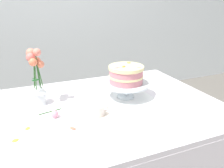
{
  "coord_description": "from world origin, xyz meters",
  "views": [
    {
      "loc": [
        -0.4,
        -1.13,
        1.32
      ],
      "look_at": [
        0.07,
        0.02,
        0.86
      ],
      "focal_mm": 36.15,
      "sensor_mm": 36.0,
      "label": 1
    }
  ],
  "objects": [
    {
      "name": "layer_cake",
      "position": [
        0.18,
        0.05,
        0.89
      ],
      "size": [
        0.22,
        0.22,
        0.11
      ],
      "color": "#CC7A84",
      "rests_on": "cake_stand"
    },
    {
      "name": "cake_stand",
      "position": [
        0.18,
        0.05,
        0.82
      ],
      "size": [
        0.29,
        0.29,
        0.1
      ],
      "color": "silver",
      "rests_on": "linen_napkin"
    },
    {
      "name": "linen_napkin",
      "position": [
        0.18,
        0.05,
        0.74
      ],
      "size": [
        0.33,
        0.33,
        0.0
      ],
      "primitive_type": "cube",
      "rotation": [
        0.0,
        0.0,
        -0.03
      ],
      "color": "white",
      "rests_on": "dining_table"
    },
    {
      "name": "loose_petal_2",
      "position": [
        -0.42,
        -0.1,
        0.74
      ],
      "size": [
        0.03,
        0.04,
        0.0
      ],
      "primitive_type": "ellipsoid",
      "rotation": [
        0.0,
        0.0,
        1.09
      ],
      "color": "yellow",
      "rests_on": "dining_table"
    },
    {
      "name": "flower_vase",
      "position": [
        -0.33,
        0.17,
        0.9
      ],
      "size": [
        0.09,
        0.11,
        0.34
      ],
      "color": "silver",
      "rests_on": "dining_table"
    },
    {
      "name": "dining_table",
      "position": [
        0.0,
        -0.03,
        0.65
      ],
      "size": [
        1.4,
        1.0,
        0.74
      ],
      "color": "white",
      "rests_on": "ground"
    },
    {
      "name": "loose_petal_1",
      "position": [
        -0.22,
        -0.19,
        0.74
      ],
      "size": [
        0.04,
        0.04,
        0.01
      ],
      "primitive_type": "ellipsoid",
      "rotation": [
        0.0,
        0.0,
        2.23
      ],
      "color": "#E56B51",
      "rests_on": "dining_table"
    },
    {
      "name": "teacup",
      "position": [
        -0.06,
        -0.11,
        0.77
      ],
      "size": [
        0.13,
        0.13,
        0.06
      ],
      "color": "silver",
      "rests_on": "dining_table"
    },
    {
      "name": "fallen_rose",
      "position": [
        -0.28,
        -0.04,
        0.76
      ],
      "size": [
        0.13,
        0.11,
        0.04
      ],
      "color": "#2D6028",
      "rests_on": "dining_table"
    },
    {
      "name": "loose_petal_0",
      "position": [
        -0.47,
        -0.19,
        0.74
      ],
      "size": [
        0.04,
        0.04,
        0.01
      ],
      "primitive_type": "ellipsoid",
      "rotation": [
        0.0,
        0.0,
        0.56
      ],
      "color": "yellow",
      "rests_on": "dining_table"
    }
  ]
}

